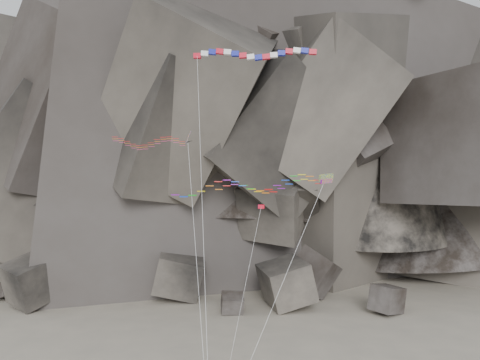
{
  "coord_description": "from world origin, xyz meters",
  "views": [
    {
      "loc": [
        0.23,
        -42.52,
        20.06
      ],
      "look_at": [
        0.63,
        6.0,
        20.41
      ],
      "focal_mm": 35.0,
      "sensor_mm": 36.0,
      "label": 1
    }
  ],
  "objects_px": {
    "delta_kite": "(146,142)",
    "banner_kite": "(254,55)",
    "pennant_kite": "(253,245)",
    "parafoil_kite": "(246,186)"
  },
  "relations": [
    {
      "from": "delta_kite",
      "to": "banner_kite",
      "type": "distance_m",
      "value": 13.86
    },
    {
      "from": "banner_kite",
      "to": "pennant_kite",
      "type": "xyz_separation_m",
      "value": [
        -0.34,
        -6.67,
        -18.08
      ]
    },
    {
      "from": "banner_kite",
      "to": "delta_kite",
      "type": "bearing_deg",
      "value": -176.52
    },
    {
      "from": "parafoil_kite",
      "to": "pennant_kite",
      "type": "relative_size",
      "value": 1.17
    },
    {
      "from": "parafoil_kite",
      "to": "pennant_kite",
      "type": "distance_m",
      "value": 5.35
    },
    {
      "from": "delta_kite",
      "to": "pennant_kite",
      "type": "bearing_deg",
      "value": -37.61
    },
    {
      "from": "delta_kite",
      "to": "parafoil_kite",
      "type": "distance_m",
      "value": 11.94
    },
    {
      "from": "parafoil_kite",
      "to": "pennant_kite",
      "type": "xyz_separation_m",
      "value": [
        0.61,
        -1.66,
        -5.05
      ]
    },
    {
      "from": "parafoil_kite",
      "to": "delta_kite",
      "type": "bearing_deg",
      "value": 125.96
    },
    {
      "from": "delta_kite",
      "to": "banner_kite",
      "type": "xyz_separation_m",
      "value": [
        10.8,
        -0.14,
        8.68
      ]
    }
  ]
}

